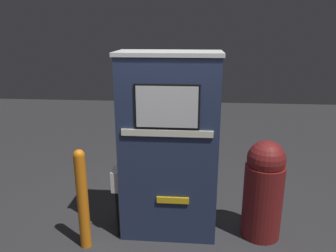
% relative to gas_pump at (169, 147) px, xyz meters
% --- Properties ---
extents(ground_plane, '(14.00, 14.00, 0.00)m').
position_rel_gas_pump_xyz_m(ground_plane, '(0.00, -0.24, -1.01)').
color(ground_plane, '#2D2D30').
extents(gas_pump, '(1.13, 0.52, 2.01)m').
position_rel_gas_pump_xyz_m(gas_pump, '(0.00, 0.00, 0.00)').
color(gas_pump, '#232D4C').
rests_on(gas_pump, ground_plane).
extents(safety_bollard, '(0.11, 0.11, 1.09)m').
position_rel_gas_pump_xyz_m(safety_bollard, '(-0.85, -0.37, -0.44)').
color(safety_bollard, orange).
rests_on(safety_bollard, ground_plane).
extents(trash_bin, '(0.42, 0.42, 1.11)m').
position_rel_gas_pump_xyz_m(trash_bin, '(1.03, -0.01, -0.44)').
color(trash_bin, maroon).
rests_on(trash_bin, ground_plane).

